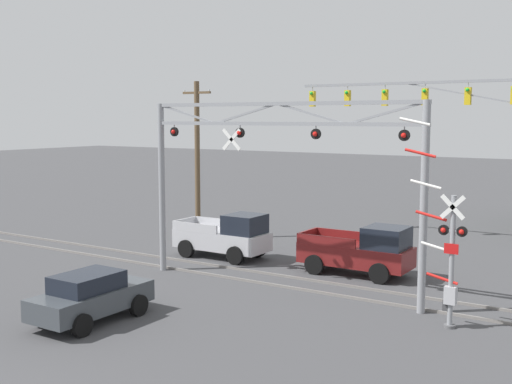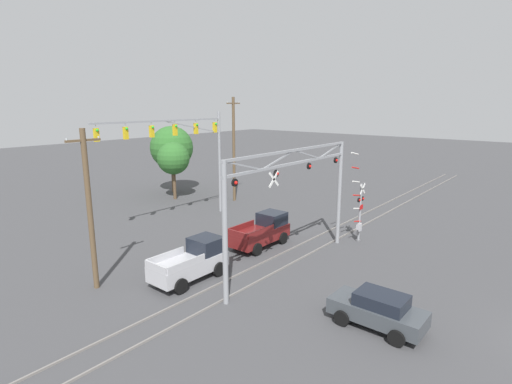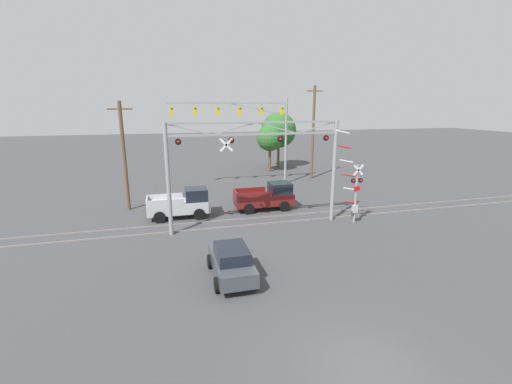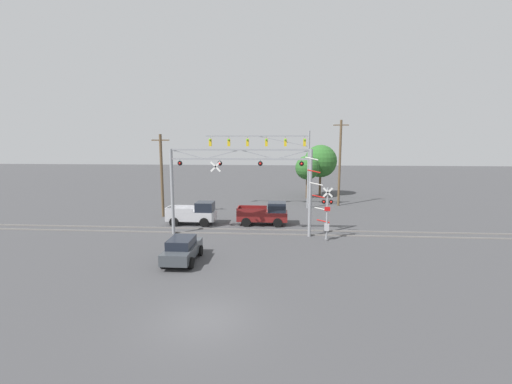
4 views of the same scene
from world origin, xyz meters
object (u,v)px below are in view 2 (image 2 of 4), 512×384
Objects in this scene: utility_pole_left at (90,209)px; pickup_truck_following at (193,261)px; utility_pole_right at (234,149)px; background_tree_far_left_verge at (173,159)px; background_tree_beyond_span at (172,148)px; crossing_signal_mast at (359,211)px; pickup_truck_lead at (262,231)px; sedan_waiting at (378,310)px; traffic_signal_span at (190,143)px; crossing_gantry at (293,191)px.

pickup_truck_following is at bearing -37.26° from utility_pole_left.
background_tree_far_left_verge is (-3.44, 5.15, -1.08)m from utility_pole_right.
pickup_truck_following is 0.62× the size of background_tree_beyond_span.
crossing_signal_mast reaches higher than pickup_truck_lead.
background_tree_far_left_verge reaches higher than pickup_truck_following.
sedan_waiting is 0.40× the size of utility_pole_right.
background_tree_far_left_verge is (3.81, 6.98, -2.26)m from traffic_signal_span.
traffic_signal_span is 1.18× the size of utility_pole_right.
pickup_truck_lead and pickup_truck_following have the same top height.
utility_pole_right is (13.36, 20.78, 4.45)m from sedan_waiting.
traffic_signal_span reaches higher than pickup_truck_lead.
utility_pole_right is (7.25, 1.83, -1.18)m from traffic_signal_span.
sedan_waiting is 0.56× the size of background_tree_beyond_span.
traffic_signal_span is at bearing -165.85° from utility_pole_right.
pickup_truck_lead is at bearing -14.49° from utility_pole_left.
sedan_waiting is at bearing -150.25° from crossing_signal_mast.
utility_pole_left is at bearing 113.95° from sedan_waiting.
pickup_truck_following is 6.13m from utility_pole_left.
pickup_truck_lead reaches higher than sedan_waiting.
background_tree_beyond_span is at bearing 41.05° from utility_pole_left.
crossing_gantry is 1.60× the size of background_tree_beyond_span.
sedan_waiting is (1.76, -10.06, -0.19)m from pickup_truck_following.
sedan_waiting is (-2.99, -6.63, -3.87)m from crossing_gantry.
background_tree_beyond_span is (2.18, 23.10, 2.72)m from crossing_signal_mast.
background_tree_beyond_span reaches higher than sedan_waiting.
utility_pole_right is 1.41× the size of background_tree_beyond_span.
utility_pole_right reaches higher than crossing_signal_mast.
crossing_gantry reaches higher than pickup_truck_lead.
background_tree_beyond_span is at bearing 53.59° from pickup_truck_following.
crossing_gantry is at bearing -35.85° from pickup_truck_following.
pickup_truck_lead is 0.45× the size of utility_pole_right.
traffic_signal_span is at bearing 82.02° from pickup_truck_lead.
pickup_truck_lead is 0.55× the size of utility_pole_left.
pickup_truck_lead is 16.63m from background_tree_far_left_verge.
crossing_gantry is 23.84m from background_tree_beyond_span.
utility_pole_right is (8.45, 10.38, 4.25)m from pickup_truck_lead.
background_tree_beyond_span is (13.75, 18.65, 3.92)m from pickup_truck_following.
pickup_truck_lead is 14.05m from utility_pole_right.
crossing_signal_mast is at bearing -21.08° from pickup_truck_following.
utility_pole_right is 8.06m from background_tree_beyond_span.
sedan_waiting is (-4.91, -10.39, -0.19)m from pickup_truck_lead.
background_tree_far_left_verge is at bearing -126.63° from background_tree_beyond_span.
pickup_truck_following is 10.22m from sedan_waiting.
crossing_signal_mast reaches higher than pickup_truck_following.
crossing_gantry is 12.83m from traffic_signal_span.
background_tree_beyond_span is at bearing 67.34° from sedan_waiting.
crossing_signal_mast is at bearing 29.75° from sedan_waiting.
utility_pole_left reaches higher than background_tree_far_left_verge.
utility_pole_right is at bearing 57.26° from sedan_waiting.
crossing_gantry is 1.37× the size of utility_pole_left.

